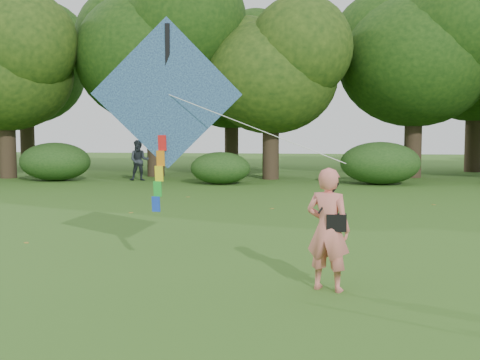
# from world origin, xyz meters

# --- Properties ---
(ground) EXTENTS (100.00, 100.00, 0.00)m
(ground) POSITION_xyz_m (0.00, 0.00, 0.00)
(ground) COLOR #265114
(ground) RESTS_ON ground
(man_kite_flyer) EXTENTS (0.80, 0.67, 1.88)m
(man_kite_flyer) POSITION_xyz_m (0.44, 0.02, 0.94)
(man_kite_flyer) COLOR #E2756A
(man_kite_flyer) RESTS_ON ground
(bystander_left) EXTENTS (1.06, 0.90, 1.91)m
(bystander_left) POSITION_xyz_m (-8.06, 18.27, 0.96)
(bystander_left) COLOR #252B32
(bystander_left) RESTS_ON ground
(crossbody_bag) EXTENTS (0.43, 0.20, 0.73)m
(crossbody_bag) POSITION_xyz_m (0.56, -0.01, 1.06)
(crossbody_bag) COLOR black
(crossbody_bag) RESTS_ON ground
(flying_kite) EXTENTS (4.15, 1.08, 3.23)m
(flying_kite) POSITION_xyz_m (-2.22, 0.77, 2.99)
(flying_kite) COLOR #234198
(flying_kite) RESTS_ON ground
(tree_line) EXTENTS (54.70, 15.30, 9.48)m
(tree_line) POSITION_xyz_m (1.67, 22.88, 5.60)
(tree_line) COLOR #3A2D1E
(tree_line) RESTS_ON ground
(shrub_band) EXTENTS (39.15, 3.22, 1.88)m
(shrub_band) POSITION_xyz_m (-0.72, 17.60, 0.86)
(shrub_band) COLOR #264919
(shrub_band) RESTS_ON ground
(fallen_leaves) EXTENTS (10.07, 14.66, 0.01)m
(fallen_leaves) POSITION_xyz_m (-0.98, 4.77, 0.01)
(fallen_leaves) COLOR olive
(fallen_leaves) RESTS_ON ground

